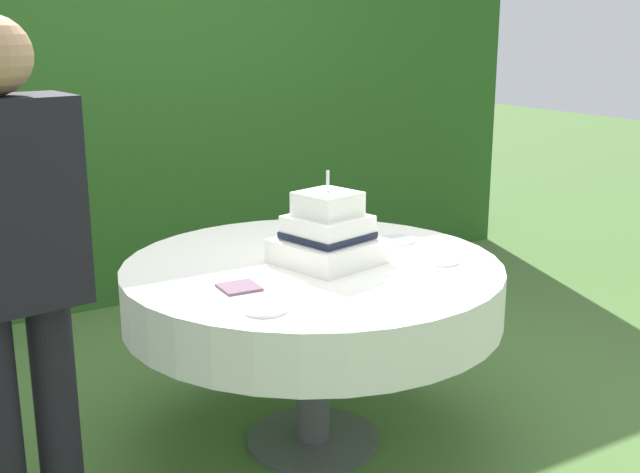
{
  "coord_description": "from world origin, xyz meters",
  "views": [
    {
      "loc": [
        -1.46,
        -2.44,
        1.58
      ],
      "look_at": [
        0.03,
        -0.01,
        0.82
      ],
      "focal_mm": 45.55,
      "sensor_mm": 36.0,
      "label": 1
    }
  ],
  "objects_px": {
    "serving_plate_far": "(398,240)",
    "napkin_stack": "(239,287)",
    "serving_plate_left": "(265,309)",
    "standing_person": "(14,278)",
    "wedding_cake": "(328,235)",
    "cake_table": "(312,290)",
    "serving_plate_near": "(442,261)"
  },
  "relations": [
    {
      "from": "serving_plate_left",
      "to": "standing_person",
      "type": "height_order",
      "value": "standing_person"
    },
    {
      "from": "wedding_cake",
      "to": "napkin_stack",
      "type": "xyz_separation_m",
      "value": [
        -0.41,
        -0.11,
        -0.1
      ]
    },
    {
      "from": "cake_table",
      "to": "napkin_stack",
      "type": "xyz_separation_m",
      "value": [
        -0.36,
        -0.12,
        0.11
      ]
    },
    {
      "from": "serving_plate_far",
      "to": "napkin_stack",
      "type": "xyz_separation_m",
      "value": [
        -0.81,
        -0.21,
        -0.0
      ]
    },
    {
      "from": "serving_plate_near",
      "to": "standing_person",
      "type": "distance_m",
      "value": 1.51
    },
    {
      "from": "serving_plate_near",
      "to": "standing_person",
      "type": "height_order",
      "value": "standing_person"
    },
    {
      "from": "napkin_stack",
      "to": "serving_plate_far",
      "type": "bearing_deg",
      "value": 14.47
    },
    {
      "from": "serving_plate_left",
      "to": "standing_person",
      "type": "bearing_deg",
      "value": 174.46
    },
    {
      "from": "cake_table",
      "to": "standing_person",
      "type": "bearing_deg",
      "value": -165.03
    },
    {
      "from": "wedding_cake",
      "to": "serving_plate_left",
      "type": "bearing_deg",
      "value": -142.06
    },
    {
      "from": "serving_plate_far",
      "to": "serving_plate_left",
      "type": "distance_m",
      "value": 0.95
    },
    {
      "from": "wedding_cake",
      "to": "standing_person",
      "type": "xyz_separation_m",
      "value": [
        -1.14,
        -0.28,
        0.1
      ]
    },
    {
      "from": "wedding_cake",
      "to": "standing_person",
      "type": "distance_m",
      "value": 1.18
    },
    {
      "from": "serving_plate_near",
      "to": "standing_person",
      "type": "xyz_separation_m",
      "value": [
        -1.5,
        -0.05,
        0.2
      ]
    },
    {
      "from": "cake_table",
      "to": "serving_plate_left",
      "type": "xyz_separation_m",
      "value": [
        -0.39,
        -0.36,
        0.11
      ]
    },
    {
      "from": "cake_table",
      "to": "napkin_stack",
      "type": "relative_size",
      "value": 11.21
    },
    {
      "from": "cake_table",
      "to": "serving_plate_near",
      "type": "bearing_deg",
      "value": -30.39
    },
    {
      "from": "serving_plate_far",
      "to": "wedding_cake",
      "type": "bearing_deg",
      "value": -165.78
    },
    {
      "from": "serving_plate_left",
      "to": "standing_person",
      "type": "relative_size",
      "value": 0.09
    },
    {
      "from": "serving_plate_left",
      "to": "napkin_stack",
      "type": "distance_m",
      "value": 0.24
    },
    {
      "from": "wedding_cake",
      "to": "serving_plate_near",
      "type": "height_order",
      "value": "wedding_cake"
    },
    {
      "from": "cake_table",
      "to": "serving_plate_left",
      "type": "bearing_deg",
      "value": -137.02
    },
    {
      "from": "serving_plate_left",
      "to": "standing_person",
      "type": "distance_m",
      "value": 0.73
    },
    {
      "from": "cake_table",
      "to": "standing_person",
      "type": "xyz_separation_m",
      "value": [
        -1.09,
        -0.29,
        0.31
      ]
    },
    {
      "from": "wedding_cake",
      "to": "serving_plate_left",
      "type": "height_order",
      "value": "wedding_cake"
    },
    {
      "from": "serving_plate_far",
      "to": "standing_person",
      "type": "xyz_separation_m",
      "value": [
        -1.54,
        -0.38,
        0.2
      ]
    },
    {
      "from": "cake_table",
      "to": "wedding_cake",
      "type": "distance_m",
      "value": 0.22
    },
    {
      "from": "standing_person",
      "to": "serving_plate_left",
      "type": "bearing_deg",
      "value": -5.54
    },
    {
      "from": "standing_person",
      "to": "serving_plate_near",
      "type": "bearing_deg",
      "value": 1.9
    },
    {
      "from": "serving_plate_far",
      "to": "cake_table",
      "type": "bearing_deg",
      "value": -169.32
    },
    {
      "from": "cake_table",
      "to": "serving_plate_far",
      "type": "distance_m",
      "value": 0.47
    },
    {
      "from": "serving_plate_left",
      "to": "napkin_stack",
      "type": "height_order",
      "value": "serving_plate_left"
    }
  ]
}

